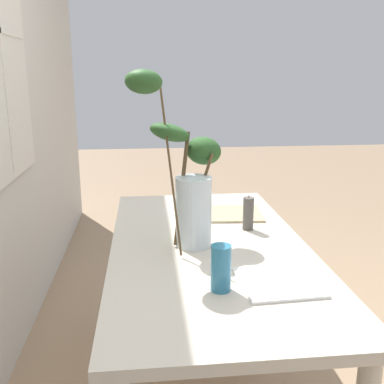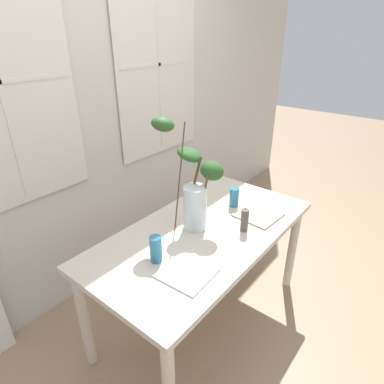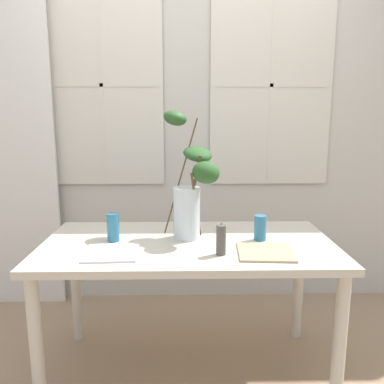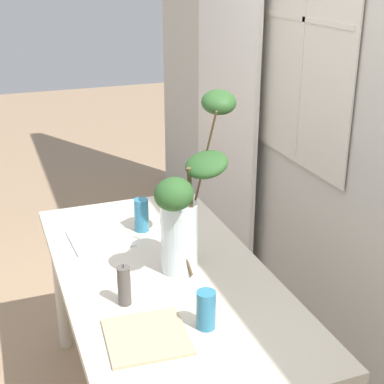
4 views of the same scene
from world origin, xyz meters
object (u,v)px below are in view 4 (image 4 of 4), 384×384
drinking_glass_blue_right (206,310)px  vase_with_branches (186,208)px  plate_square_right (147,336)px  drinking_glass_blue_left (141,215)px  plate_square_left (100,238)px  pillar_candle (124,286)px  dining_table (165,294)px

drinking_glass_blue_right → vase_with_branches: bearing=170.1°
plate_square_right → drinking_glass_blue_right: bearing=86.7°
drinking_glass_blue_left → drinking_glass_blue_right: (0.77, 0.00, -0.01)m
drinking_glass_blue_left → plate_square_left: bearing=-83.0°
plate_square_left → pillar_candle: bearing=-2.3°
plate_square_left → plate_square_right: bearing=-0.3°
dining_table → plate_square_right: (0.37, -0.18, 0.10)m
drinking_glass_blue_right → plate_square_left: (-0.75, -0.19, -0.06)m
plate_square_left → vase_with_branches: bearing=34.3°
plate_square_right → pillar_candle: 0.23m
plate_square_right → pillar_candle: (-0.22, -0.02, 0.07)m
plate_square_left → drinking_glass_blue_left: bearing=97.0°
plate_square_left → pillar_candle: 0.52m
vase_with_branches → drinking_glass_blue_left: bearing=-170.8°
vase_with_branches → pillar_candle: size_ratio=4.45×
drinking_glass_blue_right → pillar_candle: pillar_candle is taller
drinking_glass_blue_left → pillar_candle: (0.54, -0.21, -0.00)m
vase_with_branches → plate_square_left: (-0.38, -0.26, -0.26)m
plate_square_right → dining_table: bearing=154.3°
drinking_glass_blue_left → plate_square_right: drinking_glass_blue_left is taller
drinking_glass_blue_left → plate_square_right: 0.79m
plate_square_right → pillar_candle: pillar_candle is taller
drinking_glass_blue_left → dining_table: bearing=-3.0°
vase_with_branches → drinking_glass_blue_left: vase_with_branches is taller
drinking_glass_blue_right → drinking_glass_blue_left: bearing=-179.9°
dining_table → drinking_glass_blue_left: (-0.39, 0.02, 0.17)m
dining_table → plate_square_left: size_ratio=6.08×
pillar_candle → vase_with_branches: bearing=116.8°
drinking_glass_blue_left → vase_with_branches: bearing=9.2°
drinking_glass_blue_left → plate_square_left: 0.21m
drinking_glass_blue_left → pillar_candle: 0.58m
plate_square_left → drinking_glass_blue_right: bearing=14.6°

